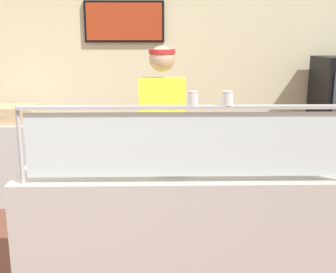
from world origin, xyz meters
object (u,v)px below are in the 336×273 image
(pizza_tray, at_px, (171,166))
(worker_figure, at_px, (163,137))
(pizza_box_stack, at_px, (17,114))
(parmesan_shaker, at_px, (193,99))
(pepper_flake_shaker, at_px, (228,99))
(pizza_server, at_px, (167,163))

(pizza_tray, bearing_deg, worker_figure, 94.24)
(pizza_box_stack, bearing_deg, pizza_tray, -48.17)
(pizza_tray, xyz_separation_m, worker_figure, (-0.05, 0.69, 0.04))
(pizza_tray, bearing_deg, pizza_box_stack, 131.83)
(pizza_tray, height_order, parmesan_shaker, parmesan_shaker)
(parmesan_shaker, bearing_deg, pizza_box_stack, 129.56)
(worker_figure, bearing_deg, pizza_box_stack, 144.25)
(pepper_flake_shaker, bearing_deg, pizza_box_stack, 132.66)
(pizza_tray, height_order, pizza_box_stack, pizza_box_stack)
(parmesan_shaker, distance_m, pepper_flake_shaker, 0.20)
(pizza_server, xyz_separation_m, pepper_flake_shaker, (0.35, -0.28, 0.48))
(parmesan_shaker, xyz_separation_m, pizza_box_stack, (-1.78, 2.15, -0.47))
(pizza_tray, distance_m, pizza_server, 0.04)
(pizza_server, distance_m, pepper_flake_shaker, 0.66)
(pizza_tray, height_order, worker_figure, worker_figure)
(pizza_tray, xyz_separation_m, pizza_box_stack, (-1.65, 1.85, 0.03))
(pepper_flake_shaker, xyz_separation_m, pizza_box_stack, (-1.98, 2.15, -0.47))
(parmesan_shaker, xyz_separation_m, pepper_flake_shaker, (0.20, 0.00, -0.00))
(pizza_tray, distance_m, worker_figure, 0.70)
(pizza_server, bearing_deg, pizza_box_stack, 122.73)
(parmesan_shaker, relative_size, pizza_box_stack, 0.18)
(pepper_flake_shaker, bearing_deg, worker_figure, 110.74)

